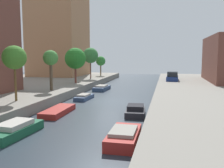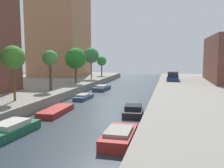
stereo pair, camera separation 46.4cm
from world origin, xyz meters
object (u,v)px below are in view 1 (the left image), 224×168
Objects in this scene: street_tree_5 at (101,61)px; moored_boat_right_1 at (124,136)px; street_tree_4 at (90,56)px; street_tree_3 at (75,59)px; apartment_tower_far at (59,27)px; moored_boat_left_2 at (58,111)px; parked_car at (172,77)px; moored_boat_left_1 at (15,130)px; moored_boat_right_2 at (135,111)px; street_tree_1 at (14,58)px; moored_boat_left_3 at (84,97)px; street_tree_2 at (51,59)px; moored_boat_left_4 at (102,88)px.

street_tree_5 is 37.61m from moored_boat_right_1.
street_tree_3 is at bearing -90.00° from street_tree_4.
moored_boat_right_1 is at bearing -60.13° from apartment_tower_far.
moored_boat_right_1 is at bearing -40.15° from moored_boat_left_2.
parked_car is 24.91m from moored_boat_left_2.
apartment_tower_far is at bearing 165.12° from parked_car.
moored_boat_left_1 is at bearing -110.12° from parked_car.
moored_boat_right_2 is at bearing -63.39° from street_tree_4.
moored_boat_left_1 is at bearing -177.85° from moored_boat_right_1.
moored_boat_right_2 is at bearing 4.49° from street_tree_1.
moored_boat_left_3 is (-0.09, 7.35, 0.04)m from moored_boat_left_2.
street_tree_1 is at bearing -90.00° from street_tree_5.
apartment_tower_far reaches higher than moored_boat_right_2.
street_tree_5 reaches higher than moored_boat_left_1.
moored_boat_left_2 is 1.18× the size of moored_boat_right_1.
street_tree_2 is 0.90× the size of street_tree_3.
parked_car is at bearing 69.88° from moored_boat_left_1.
street_tree_5 is at bearing 90.00° from street_tree_4.
street_tree_2 is 17.71m from moored_boat_right_1.
street_tree_3 reaches higher than parked_car.
moored_boat_left_3 is 15.02m from moored_boat_right_1.
street_tree_3 is at bearing 127.46° from moored_boat_right_2.
street_tree_1 is 13.44m from moored_boat_right_1.
moored_boat_left_3 is at bearing 118.14° from moored_boat_right_1.
street_tree_3 is 9.93m from moored_boat_left_3.
moored_boat_left_2 is at bearing -172.61° from moored_boat_right_2.
street_tree_5 is 1.04× the size of moored_boat_right_1.
moored_boat_left_4 is at bearing 89.78° from moored_boat_left_3.
street_tree_3 is (8.77, -13.55, -6.41)m from apartment_tower_far.
moored_boat_right_1 reaches higher than moored_boat_left_2.
moored_boat_right_1 is at bearing -72.66° from street_tree_5.
apartment_tower_far reaches higher than parked_car.
street_tree_1 is 1.30× the size of moored_boat_right_1.
moored_boat_left_4 is (0.08, 21.48, -0.05)m from moored_boat_left_1.
street_tree_3 is at bearing 105.28° from moored_boat_left_2.
moored_boat_left_2 is 9.15m from moored_boat_right_1.
parked_car is at bearing 65.29° from moored_boat_left_2.
street_tree_5 is 31.18m from moored_boat_right_2.
street_tree_4 is at bearing 179.07° from parked_car.
street_tree_2 is 10.17m from moored_boat_left_4.
street_tree_2 is 15.70m from street_tree_4.
moored_boat_left_1 is at bearing -57.02° from street_tree_1.
street_tree_4 reaches higher than street_tree_5.
street_tree_3 is at bearing -153.18° from parked_car.
moored_boat_right_1 is at bearing -88.62° from moored_boat_right_2.
moored_boat_left_3 is at bearing -59.09° from apartment_tower_far.
parked_car is 1.05× the size of moored_boat_left_2.
parked_car is at bearing 80.68° from moored_boat_right_2.
street_tree_3 is at bearing 117.31° from moored_boat_left_3.
street_tree_1 is 1.05× the size of street_tree_2.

